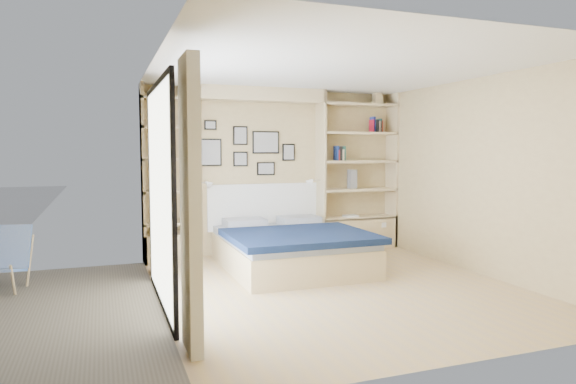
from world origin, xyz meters
name	(u,v)px	position (x,y,z in m)	size (l,w,h in m)	color
ground	(337,287)	(0.00, 0.00, 0.00)	(4.50, 4.50, 0.00)	tan
room_shell	(265,187)	(-0.39, 1.52, 1.08)	(4.50, 4.50, 4.50)	tan
bed	(290,247)	(-0.17, 1.12, 0.28)	(1.79, 2.23, 1.07)	#C9B483
photo_gallery	(247,149)	(-0.45, 2.22, 1.60)	(1.48, 0.02, 0.82)	black
reading_lamps	(261,183)	(-0.30, 2.00, 1.10)	(1.92, 0.12, 0.15)	silver
shelf_decor	(342,143)	(1.07, 2.07, 1.69)	(3.51, 0.23, 2.03)	#A51E1E
deck_chair	(5,260)	(-3.57, 1.20, 0.35)	(0.58, 0.80, 0.73)	tan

